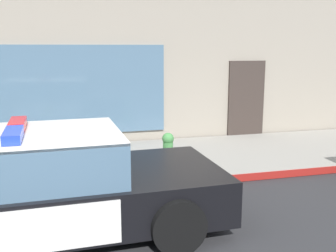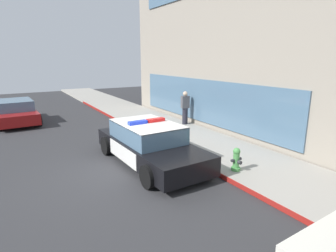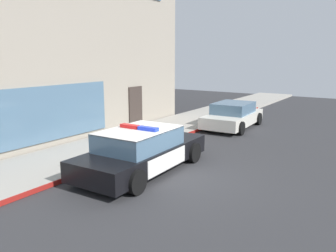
% 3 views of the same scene
% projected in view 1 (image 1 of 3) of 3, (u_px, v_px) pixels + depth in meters
% --- Properties ---
extents(sidewalk, '(48.00, 3.08, 0.15)m').
position_uv_depth(sidewalk, '(56.00, 167.00, 7.93)').
color(sidewalk, '#A39E93').
rests_on(sidewalk, ground).
extents(curb_red_paint, '(28.80, 0.04, 0.14)m').
position_uv_depth(curb_red_paint, '(54.00, 194.00, 6.45)').
color(curb_red_paint, maroon).
rests_on(curb_red_paint, ground).
extents(police_cruiser, '(4.97, 2.26, 1.49)m').
position_uv_depth(police_cruiser, '(31.00, 186.00, 5.08)').
color(police_cruiser, black).
rests_on(police_cruiser, ground).
extents(fire_hydrant, '(0.34, 0.39, 0.73)m').
position_uv_depth(fire_hydrant, '(168.00, 152.00, 7.41)').
color(fire_hydrant, '#4C994C').
rests_on(fire_hydrant, sidewalk).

